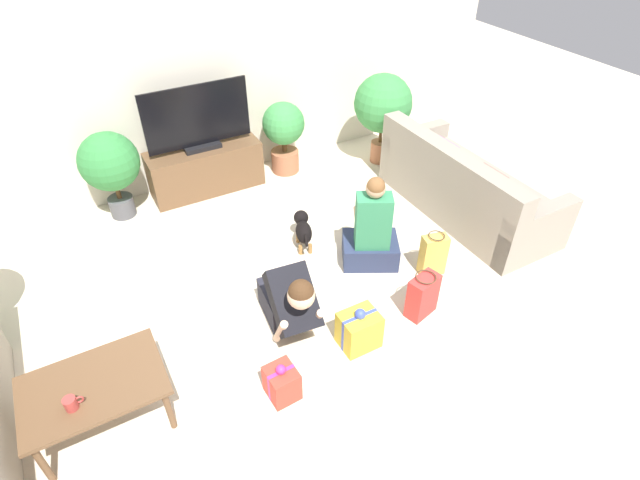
% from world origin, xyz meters
% --- Properties ---
extents(ground_plane, '(16.00, 16.00, 0.00)m').
position_xyz_m(ground_plane, '(0.00, 0.00, 0.00)').
color(ground_plane, beige).
extents(wall_back, '(8.40, 0.06, 2.60)m').
position_xyz_m(wall_back, '(0.00, 2.63, 1.30)').
color(wall_back, beige).
rests_on(wall_back, ground_plane).
extents(sofa_right, '(0.86, 2.04, 0.83)m').
position_xyz_m(sofa_right, '(2.41, 0.56, 0.29)').
color(sofa_right, gray).
rests_on(sofa_right, ground_plane).
extents(coffee_table, '(0.90, 0.61, 0.44)m').
position_xyz_m(coffee_table, '(-1.48, -0.24, 0.39)').
color(coffee_table, brown).
rests_on(coffee_table, ground_plane).
extents(tv_console, '(1.27, 0.43, 0.53)m').
position_xyz_m(tv_console, '(0.14, 2.34, 0.27)').
color(tv_console, brown).
rests_on(tv_console, ground_plane).
extents(tv, '(1.16, 0.20, 0.72)m').
position_xyz_m(tv, '(0.14, 2.34, 0.86)').
color(tv, black).
rests_on(tv, tv_console).
extents(potted_plant_back_right, '(0.50, 0.50, 0.88)m').
position_xyz_m(potted_plant_back_right, '(1.12, 2.29, 0.53)').
color(potted_plant_back_right, '#A36042').
rests_on(potted_plant_back_right, ground_plane).
extents(potted_plant_corner_right, '(0.70, 0.70, 1.12)m').
position_xyz_m(potted_plant_corner_right, '(2.27, 1.93, 0.75)').
color(potted_plant_corner_right, '#A36042').
rests_on(potted_plant_corner_right, ground_plane).
extents(potted_plant_back_left, '(0.61, 0.61, 0.96)m').
position_xyz_m(potted_plant_back_left, '(-0.84, 2.29, 0.62)').
color(potted_plant_back_left, '#4C4C51').
rests_on(potted_plant_back_left, ground_plane).
extents(person_kneeling, '(0.40, 0.83, 0.80)m').
position_xyz_m(person_kneeling, '(0.01, -0.10, 0.35)').
color(person_kneeling, '#23232D').
rests_on(person_kneeling, ground_plane).
extents(person_sitting, '(0.65, 0.61, 0.96)m').
position_xyz_m(person_sitting, '(1.07, 0.33, 0.34)').
color(person_sitting, '#283351').
rests_on(person_sitting, ground_plane).
extents(dog, '(0.26, 0.48, 0.31)m').
position_xyz_m(dog, '(0.64, 0.88, 0.20)').
color(dog, black).
rests_on(dog, ground_plane).
extents(gift_box_a, '(0.22, 0.24, 0.32)m').
position_xyz_m(gift_box_a, '(-0.31, -0.61, 0.13)').
color(gift_box_a, red).
rests_on(gift_box_a, ground_plane).
extents(gift_box_b, '(0.31, 0.25, 0.39)m').
position_xyz_m(gift_box_b, '(0.43, -0.48, 0.16)').
color(gift_box_b, yellow).
rests_on(gift_box_b, ground_plane).
extents(gift_bag_a, '(0.26, 0.18, 0.44)m').
position_xyz_m(gift_bag_a, '(1.49, -0.08, 0.21)').
color(gift_bag_a, '#E5B74C').
rests_on(gift_bag_a, ground_plane).
extents(gift_bag_b, '(0.30, 0.21, 0.42)m').
position_xyz_m(gift_bag_b, '(1.08, -0.45, 0.20)').
color(gift_bag_b, red).
rests_on(gift_bag_b, ground_plane).
extents(mug, '(0.12, 0.08, 0.09)m').
position_xyz_m(mug, '(-1.61, -0.36, 0.49)').
color(mug, '#B23D38').
rests_on(mug, coffee_table).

